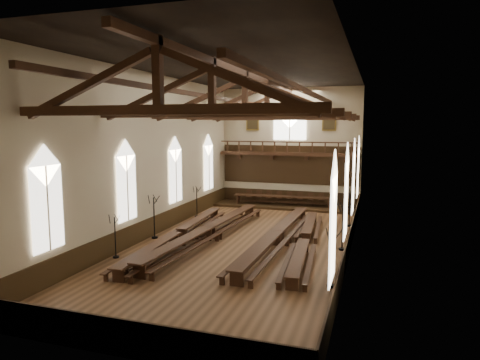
% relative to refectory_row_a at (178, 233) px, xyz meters
% --- Properties ---
extents(ground, '(26.00, 26.00, 0.00)m').
position_rel_refectory_row_a_xyz_m(ground, '(3.79, 1.04, -0.52)').
color(ground, brown).
rests_on(ground, ground).
extents(room_walls, '(26.00, 26.00, 26.00)m').
position_rel_refectory_row_a_xyz_m(room_walls, '(3.79, 1.04, 5.94)').
color(room_walls, '#BBB38D').
rests_on(room_walls, ground).
extents(wainscot_band, '(12.00, 26.00, 1.20)m').
position_rel_refectory_row_a_xyz_m(wainscot_band, '(3.79, 1.04, 0.08)').
color(wainscot_band, '#31220E').
rests_on(wainscot_band, ground).
extents(side_windows, '(11.85, 19.80, 4.50)m').
position_rel_refectory_row_a_xyz_m(side_windows, '(3.79, 1.04, 3.22)').
color(side_windows, white).
rests_on(side_windows, room_walls).
extents(end_window, '(2.80, 0.12, 3.80)m').
position_rel_refectory_row_a_xyz_m(end_window, '(3.79, 13.93, 6.70)').
color(end_window, white).
rests_on(end_window, room_walls).
extents(minstrels_gallery, '(11.80, 1.24, 3.70)m').
position_rel_refectory_row_a_xyz_m(minstrels_gallery, '(3.79, 13.70, 3.38)').
color(minstrels_gallery, '#3B1E13').
rests_on(minstrels_gallery, room_walls).
extents(portraits, '(7.75, 0.09, 1.45)m').
position_rel_refectory_row_a_xyz_m(portraits, '(3.79, 13.93, 6.58)').
color(portraits, brown).
rests_on(portraits, room_walls).
extents(roof_trusses, '(11.70, 25.70, 2.80)m').
position_rel_refectory_row_a_xyz_m(roof_trusses, '(3.79, 1.04, 7.69)').
color(roof_trusses, '#3B1E13').
rests_on(roof_trusses, room_walls).
extents(refectory_row_a, '(1.82, 14.17, 0.72)m').
position_rel_refectory_row_a_xyz_m(refectory_row_a, '(0.00, 0.00, 0.00)').
color(refectory_row_a, '#3B1E13').
rests_on(refectory_row_a, ground).
extents(refectory_row_b, '(2.13, 15.12, 0.82)m').
position_rel_refectory_row_a_xyz_m(refectory_row_b, '(1.49, 1.09, 0.07)').
color(refectory_row_b, '#3B1E13').
rests_on(refectory_row_b, ground).
extents(refectory_row_c, '(1.77, 14.79, 0.79)m').
position_rel_refectory_row_a_xyz_m(refectory_row_c, '(5.65, 1.46, 0.05)').
color(refectory_row_c, '#3B1E13').
rests_on(refectory_row_c, ground).
extents(refectory_row_d, '(1.84, 13.69, 0.66)m').
position_rel_refectory_row_a_xyz_m(refectory_row_d, '(7.27, 1.20, -0.04)').
color(refectory_row_d, '#3B1E13').
rests_on(refectory_row_d, ground).
extents(dais, '(11.40, 2.76, 0.18)m').
position_rel_refectory_row_a_xyz_m(dais, '(3.55, 12.44, -0.43)').
color(dais, '#31220E').
rests_on(dais, ground).
extents(high_table, '(8.30, 1.42, 0.77)m').
position_rel_refectory_row_a_xyz_m(high_table, '(3.55, 12.44, 0.32)').
color(high_table, '#3B1E13').
rests_on(high_table, dais).
extents(high_chairs, '(6.79, 0.49, 1.03)m').
position_rel_refectory_row_a_xyz_m(high_chairs, '(3.55, 13.24, 0.22)').
color(high_chairs, '#3B1E13').
rests_on(high_chairs, dais).
extents(candelabrum_left_near, '(0.69, 0.67, 2.30)m').
position_rel_refectory_row_a_xyz_m(candelabrum_left_near, '(-1.76, -3.73, 0.17)').
color(candelabrum_left_near, black).
rests_on(candelabrum_left_near, ground).
extents(candelabrum_left_mid, '(0.80, 0.79, 2.68)m').
position_rel_refectory_row_a_xyz_m(candelabrum_left_mid, '(-1.76, 0.33, 0.29)').
color(candelabrum_left_mid, black).
rests_on(candelabrum_left_mid, ground).
extents(candelabrum_left_far, '(0.67, 0.70, 2.32)m').
position_rel_refectory_row_a_xyz_m(candelabrum_left_far, '(-1.76, 6.77, 0.18)').
color(candelabrum_left_far, black).
rests_on(candelabrum_left_far, ground).
extents(candelabrum_right_near, '(0.74, 0.79, 2.61)m').
position_rel_refectory_row_a_xyz_m(candelabrum_right_near, '(9.34, -4.36, 0.27)').
color(candelabrum_right_near, black).
rests_on(candelabrum_right_near, ground).
extents(candelabrum_right_mid, '(0.76, 0.81, 2.67)m').
position_rel_refectory_row_a_xyz_m(candelabrum_right_mid, '(9.34, 1.33, 0.29)').
color(candelabrum_right_mid, black).
rests_on(candelabrum_right_mid, ground).
extents(candelabrum_right_far, '(0.80, 0.76, 2.65)m').
position_rel_refectory_row_a_xyz_m(candelabrum_right_far, '(9.34, 7.19, 0.28)').
color(candelabrum_right_far, black).
rests_on(candelabrum_right_far, ground).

